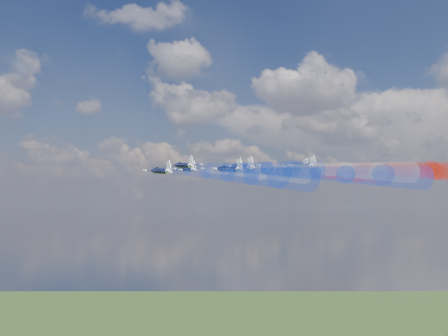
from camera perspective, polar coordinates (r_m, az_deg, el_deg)
The scene contains 16 objects.
jet_lead at distance 173.79m, azimuth -4.00°, elevation -0.14°, with size 10.68×13.36×3.56m, color black, non-canonical shape.
trail_lead at distance 146.17m, azimuth 1.95°, elevation -0.44°, with size 4.45×52.60×4.45m, color silver, non-canonical shape.
jet_inner_left at distance 157.34m, azimuth -4.35°, elevation 0.28°, with size 10.68×13.36×3.56m, color black, non-canonical shape.
trail_inner_left at distance 129.71m, azimuth 2.27°, elevation 0.04°, with size 4.45×52.60×4.45m, color blue, non-canonical shape.
jet_inner_right at distance 169.86m, azimuth 1.95°, elevation -0.12°, with size 10.68×13.36×3.56m, color black, non-canonical shape.
trail_inner_right at distance 144.31m, azimuth 9.12°, elevation -0.41°, with size 4.45×52.60×4.45m, color red, non-canonical shape.
jet_outer_left at distance 139.36m, azimuth -6.79°, elevation -0.32°, with size 10.68×13.36×3.56m, color black, non-canonical shape.
trail_outer_left at distance 111.11m, azimuth 0.31°, elevation -0.76°, with size 4.45×52.60×4.45m, color blue, non-canonical shape.
jet_center_third at distance 150.66m, azimuth 1.92°, elevation 0.15°, with size 10.68×13.36×3.56m, color black, non-canonical shape.
trail_center_third at distance 125.27m, azimuth 10.18°, elevation -0.13°, with size 4.45×52.60×4.45m, color silver, non-canonical shape.
jet_outer_right at distance 165.40m, azimuth 7.80°, elevation 0.07°, with size 10.68×13.36×3.56m, color black, non-canonical shape.
trail_outer_right at distance 142.20m, azimuth 16.14°, elevation -0.20°, with size 4.45×52.60×4.45m, color red, non-canonical shape.
jet_rear_left at distance 134.66m, azimuth 0.61°, elevation -0.14°, with size 10.68×13.36×3.56m, color black, non-canonical shape.
trail_rear_left at distance 108.96m, azimuth 9.79°, elevation -0.53°, with size 4.45×52.60×4.45m, color blue, non-canonical shape.
jet_rear_right at distance 146.49m, azimuth 8.36°, elevation 0.22°, with size 10.68×13.36×3.56m, color black, non-canonical shape.
trail_rear_right at distance 123.76m, azimuth 18.07°, elevation -0.05°, with size 4.45×52.60×4.45m, color red, non-canonical shape.
Camera 1 is at (101.44, -129.93, 158.95)m, focal length 42.45 mm.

